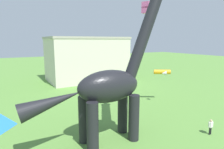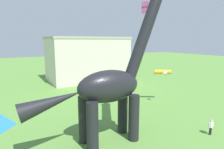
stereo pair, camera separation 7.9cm
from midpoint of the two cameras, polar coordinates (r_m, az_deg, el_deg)
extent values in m
cylinder|color=black|center=(22.38, 3.01, -10.64)|extent=(1.12, 1.12, 4.82)
cylinder|color=black|center=(20.74, 6.24, -12.40)|extent=(1.12, 1.12, 4.82)
cylinder|color=black|center=(20.44, -8.25, -12.79)|extent=(1.12, 1.12, 4.82)
cylinder|color=black|center=(18.64, -5.79, -15.07)|extent=(1.12, 1.12, 4.82)
ellipsoid|color=black|center=(19.39, -0.98, -3.42)|extent=(6.59, 2.84, 3.24)
cylinder|color=black|center=(21.25, 9.39, 11.74)|extent=(4.74, 1.22, 9.39)
cone|color=black|center=(17.73, -17.02, -7.64)|extent=(5.79, 1.62, 2.75)
cylinder|color=#6B6056|center=(28.86, 3.75, -10.34)|extent=(0.09, 0.09, 0.57)
cylinder|color=#6B6056|center=(28.93, 3.98, -10.29)|extent=(0.09, 0.09, 0.57)
cube|color=yellow|center=(28.73, 3.88, -9.41)|extent=(0.31, 0.19, 0.40)
sphere|color=tan|center=(28.64, 3.89, -8.86)|extent=(0.18, 0.18, 0.18)
cylinder|color=yellow|center=(28.63, 3.58, -9.43)|extent=(0.08, 0.08, 0.38)
cylinder|color=yellow|center=(28.82, 4.18, -9.31)|extent=(0.08, 0.08, 0.38)
cylinder|color=black|center=(24.84, 26.43, -14.50)|extent=(0.14, 0.14, 0.86)
cylinder|color=black|center=(25.00, 26.71, -14.36)|extent=(0.14, 0.14, 0.86)
cube|color=silver|center=(24.64, 26.71, -12.87)|extent=(0.47, 0.29, 0.61)
sphere|color=tan|center=(24.48, 26.79, -11.91)|extent=(0.27, 0.27, 0.27)
cylinder|color=silver|center=(24.42, 26.35, -12.97)|extent=(0.11, 0.11, 0.58)
cylinder|color=silver|center=(24.84, 27.07, -12.64)|extent=(0.11, 0.11, 0.58)
cylinder|color=orange|center=(33.54, 14.30, 0.74)|extent=(2.69, 2.07, 0.76)
cone|color=white|center=(32.11, 14.83, 0.32)|extent=(0.99, 1.03, 0.79)
cube|color=pink|center=(24.72, 9.94, 19.27)|extent=(1.20, 1.20, 0.72)
cube|color=pink|center=(24.64, 9.90, 17.98)|extent=(1.20, 1.20, 0.72)
cube|color=beige|center=(51.61, -7.40, 4.33)|extent=(19.27, 11.85, 10.62)
cube|color=#ABA396|center=(51.37, -7.54, 10.52)|extent=(19.66, 12.09, 0.50)
camera|label=1|loc=(0.04, -90.11, -0.02)|focal=31.42mm
camera|label=2|loc=(0.04, 89.89, 0.02)|focal=31.42mm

